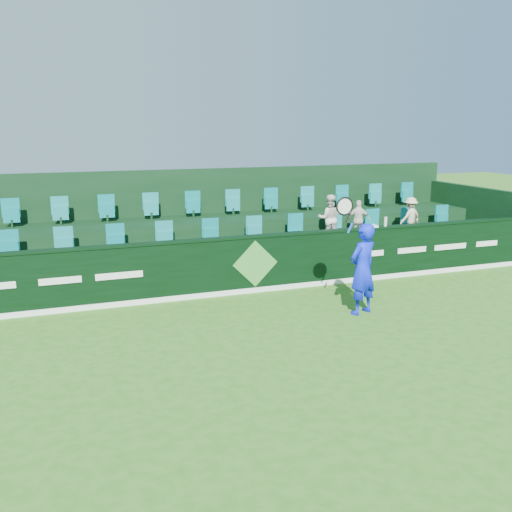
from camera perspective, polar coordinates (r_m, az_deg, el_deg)
name	(u,v)px	position (r m, az deg, el deg)	size (l,w,h in m)	color
ground	(332,353)	(10.06, 7.64, -9.64)	(60.00, 60.00, 0.00)	#2F6B19
sponsor_hoarding	(254,264)	(13.34, -0.23, -0.77)	(16.00, 0.25, 1.35)	black
stand_tier_front	(239,264)	(14.41, -1.73, -0.85)	(16.00, 2.00, 0.80)	black
stand_tier_back	(218,241)	(16.13, -3.86, 1.53)	(16.00, 1.80, 1.30)	black
stand_rear	(213,219)	(16.45, -4.33, 3.76)	(16.00, 4.10, 2.60)	black
seat_row_front	(234,235)	(14.63, -2.24, 2.16)	(13.50, 0.50, 0.60)	#167C7E
seat_row_back	(214,206)	(16.25, -4.21, 5.01)	(13.50, 0.50, 0.60)	#167C7E
tennis_player	(362,268)	(11.92, 10.59, -1.23)	(1.18, 0.67, 2.55)	#0E21F0
spectator_left	(329,218)	(15.19, 7.33, 3.75)	(0.62, 0.48, 1.27)	silver
spectator_middle	(359,220)	(15.63, 10.22, 3.56)	(0.63, 0.26, 1.08)	silver
spectator_right	(410,217)	(16.51, 15.16, 3.82)	(0.70, 0.40, 1.08)	beige
towel	(370,226)	(14.52, 11.35, 2.94)	(0.35, 0.23, 0.05)	white
drinks_bottle	(386,222)	(14.73, 12.83, 3.38)	(0.08, 0.08, 0.24)	silver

